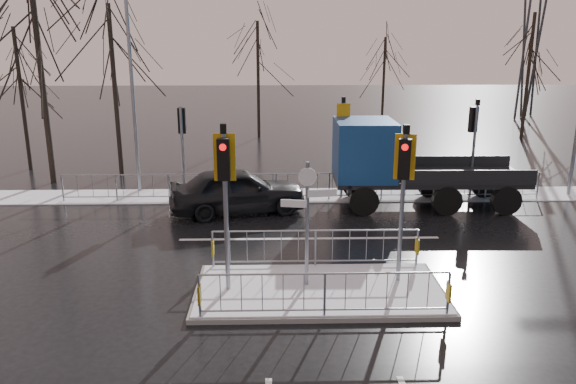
{
  "coord_description": "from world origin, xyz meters",
  "views": [
    {
      "loc": [
        -1.07,
        -12.44,
        6.02
      ],
      "look_at": [
        -0.69,
        2.72,
        1.8
      ],
      "focal_mm": 35.0,
      "sensor_mm": 36.0,
      "label": 1
    }
  ],
  "objects_px": {
    "flatbed_truck": "(391,161)",
    "street_lamp_left": "(133,78)",
    "traffic_island": "(319,278)",
    "car_far_lane": "(238,190)"
  },
  "relations": [
    {
      "from": "car_far_lane",
      "to": "street_lamp_left",
      "type": "height_order",
      "value": "street_lamp_left"
    },
    {
      "from": "traffic_island",
      "to": "car_far_lane",
      "type": "relative_size",
      "value": 1.27
    },
    {
      "from": "traffic_island",
      "to": "flatbed_truck",
      "type": "height_order",
      "value": "traffic_island"
    },
    {
      "from": "flatbed_truck",
      "to": "street_lamp_left",
      "type": "relative_size",
      "value": 0.83
    },
    {
      "from": "traffic_island",
      "to": "flatbed_truck",
      "type": "relative_size",
      "value": 0.88
    },
    {
      "from": "traffic_island",
      "to": "street_lamp_left",
      "type": "height_order",
      "value": "street_lamp_left"
    },
    {
      "from": "traffic_island",
      "to": "street_lamp_left",
      "type": "distance_m",
      "value": 12.17
    },
    {
      "from": "car_far_lane",
      "to": "flatbed_truck",
      "type": "relative_size",
      "value": 0.69
    },
    {
      "from": "flatbed_truck",
      "to": "street_lamp_left",
      "type": "distance_m",
      "value": 10.22
    },
    {
      "from": "car_far_lane",
      "to": "street_lamp_left",
      "type": "relative_size",
      "value": 0.58
    }
  ]
}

